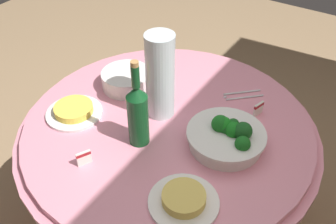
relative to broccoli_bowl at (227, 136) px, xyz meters
name	(u,v)px	position (x,y,z in m)	size (l,w,h in m)	color
buffet_table	(168,183)	(0.01, -0.24, -0.41)	(1.16, 1.16, 0.74)	maroon
broccoli_bowl	(227,136)	(0.00, 0.00, 0.00)	(0.28, 0.28, 0.12)	white
plate_stack	(126,79)	(-0.09, -0.52, -0.01)	(0.21, 0.21, 0.07)	white
wine_bottle	(138,113)	(0.15, -0.27, 0.09)	(0.07, 0.07, 0.34)	#124721
decorative_fruit_vase	(160,80)	(-0.03, -0.30, 0.11)	(0.11, 0.11, 0.34)	silver
serving_tongs	(242,95)	(-0.30, -0.07, -0.04)	(0.14, 0.15, 0.01)	silver
food_plate_fried_egg	(74,111)	(0.17, -0.57, -0.03)	(0.22, 0.22, 0.04)	white
food_plate_noodles	(184,200)	(0.30, 0.00, -0.03)	(0.22, 0.22, 0.04)	white
label_placard_front	(84,157)	(0.34, -0.36, -0.01)	(0.05, 0.03, 0.05)	white
label_placard_mid	(258,108)	(-0.22, 0.03, -0.01)	(0.05, 0.02, 0.05)	white
label_placard_rear	(158,53)	(-0.35, -0.53, -0.01)	(0.05, 0.03, 0.05)	white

